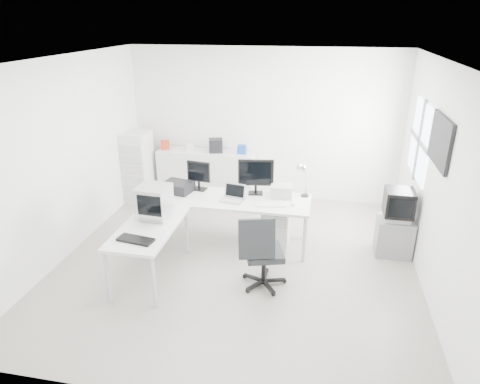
% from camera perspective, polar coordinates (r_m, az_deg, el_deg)
% --- Properties ---
extents(floor, '(5.00, 5.00, 0.01)m').
position_cam_1_polar(floor, '(6.28, -0.35, -9.16)').
color(floor, '#BBB7A8').
rests_on(floor, ground).
extents(ceiling, '(5.00, 5.00, 0.01)m').
position_cam_1_polar(ceiling, '(5.36, -0.43, 17.22)').
color(ceiling, white).
rests_on(ceiling, back_wall).
extents(back_wall, '(5.00, 0.02, 2.80)m').
position_cam_1_polar(back_wall, '(8.03, 3.18, 8.84)').
color(back_wall, white).
rests_on(back_wall, floor).
extents(left_wall, '(0.02, 5.00, 2.80)m').
position_cam_1_polar(left_wall, '(6.61, -22.22, 4.15)').
color(left_wall, white).
rests_on(left_wall, floor).
extents(right_wall, '(0.02, 5.00, 2.80)m').
position_cam_1_polar(right_wall, '(5.75, 24.85, 1.10)').
color(right_wall, white).
rests_on(right_wall, floor).
extents(window, '(0.02, 1.20, 1.10)m').
position_cam_1_polar(window, '(6.80, 22.85, 6.32)').
color(window, white).
rests_on(window, right_wall).
extents(wall_picture, '(0.04, 0.90, 0.60)m').
position_cam_1_polar(wall_picture, '(5.69, 25.16, 6.18)').
color(wall_picture, black).
rests_on(wall_picture, right_wall).
extents(main_desk, '(2.40, 0.80, 0.75)m').
position_cam_1_polar(main_desk, '(6.58, -1.32, -3.83)').
color(main_desk, silver).
rests_on(main_desk, floor).
extents(side_desk, '(0.70, 1.40, 0.75)m').
position_cam_1_polar(side_desk, '(5.89, -11.82, -7.72)').
color(side_desk, silver).
rests_on(side_desk, floor).
extents(drawer_pedestal, '(0.40, 0.50, 0.60)m').
position_cam_1_polar(drawer_pedestal, '(6.56, 4.78, -4.74)').
color(drawer_pedestal, silver).
rests_on(drawer_pedestal, floor).
extents(inkjet_printer, '(0.50, 0.43, 0.16)m').
position_cam_1_polar(inkjet_printer, '(6.70, -8.29, 0.67)').
color(inkjet_printer, black).
rests_on(inkjet_printer, main_desk).
extents(lcd_monitor_small, '(0.40, 0.27, 0.47)m').
position_cam_1_polar(lcd_monitor_small, '(6.69, -5.52, 2.22)').
color(lcd_monitor_small, black).
rests_on(lcd_monitor_small, main_desk).
extents(lcd_monitor_large, '(0.56, 0.29, 0.56)m').
position_cam_1_polar(lcd_monitor_large, '(6.49, 2.12, 2.06)').
color(lcd_monitor_large, black).
rests_on(lcd_monitor_large, main_desk).
extents(laptop, '(0.40, 0.40, 0.22)m').
position_cam_1_polar(laptop, '(6.28, -1.11, -0.29)').
color(laptop, '#B7B7BA').
rests_on(laptop, main_desk).
extents(white_keyboard, '(0.42, 0.19, 0.02)m').
position_cam_1_polar(white_keyboard, '(6.19, 4.25, -1.76)').
color(white_keyboard, silver).
rests_on(white_keyboard, main_desk).
extents(white_mouse, '(0.06, 0.06, 0.06)m').
position_cam_1_polar(white_mouse, '(6.20, 7.06, -1.61)').
color(white_mouse, silver).
rests_on(white_mouse, main_desk).
extents(laser_printer, '(0.34, 0.29, 0.18)m').
position_cam_1_polar(laser_printer, '(6.48, 5.55, 0.17)').
color(laser_printer, '#B2B2B2').
rests_on(laser_printer, main_desk).
extents(desk_lamp, '(0.20, 0.20, 0.49)m').
position_cam_1_polar(desk_lamp, '(6.48, 8.75, 1.45)').
color(desk_lamp, silver).
rests_on(desk_lamp, main_desk).
extents(crt_monitor, '(0.38, 0.38, 0.41)m').
position_cam_1_polar(crt_monitor, '(5.84, -11.35, -1.58)').
color(crt_monitor, '#B7B7BA').
rests_on(crt_monitor, side_desk).
extents(black_keyboard, '(0.48, 0.25, 0.03)m').
position_cam_1_polar(black_keyboard, '(5.39, -13.74, -6.19)').
color(black_keyboard, black).
rests_on(black_keyboard, side_desk).
extents(office_chair, '(0.76, 0.76, 1.05)m').
position_cam_1_polar(office_chair, '(5.51, 3.24, -7.66)').
color(office_chair, '#2A2E30').
rests_on(office_chair, floor).
extents(tv_cabinet, '(0.51, 0.42, 0.56)m').
position_cam_1_polar(tv_cabinet, '(6.72, 19.81, -5.61)').
color(tv_cabinet, slate).
rests_on(tv_cabinet, floor).
extents(crt_tv, '(0.50, 0.48, 0.45)m').
position_cam_1_polar(crt_tv, '(6.51, 20.39, -1.69)').
color(crt_tv, black).
rests_on(crt_tv, tv_cabinet).
extents(sideboard, '(1.84, 0.46, 0.92)m').
position_cam_1_polar(sideboard, '(8.27, -4.51, 2.40)').
color(sideboard, silver).
rests_on(sideboard, floor).
extents(clutter_box_a, '(0.20, 0.19, 0.16)m').
position_cam_1_polar(clutter_box_a, '(8.35, -9.96, 6.21)').
color(clutter_box_a, '#BA331A').
rests_on(clutter_box_a, sideboard).
extents(clutter_box_b, '(0.15, 0.14, 0.13)m').
position_cam_1_polar(clutter_box_b, '(8.19, -6.66, 5.97)').
color(clutter_box_b, silver).
rests_on(clutter_box_b, sideboard).
extents(clutter_box_c, '(0.30, 0.28, 0.25)m').
position_cam_1_polar(clutter_box_c, '(8.04, -3.26, 6.21)').
color(clutter_box_c, black).
rests_on(clutter_box_c, sideboard).
extents(clutter_box_d, '(0.16, 0.14, 0.16)m').
position_cam_1_polar(clutter_box_d, '(7.95, 0.27, 5.71)').
color(clutter_box_d, '#16439E').
rests_on(clutter_box_d, sideboard).
extents(clutter_bottle, '(0.07, 0.07, 0.22)m').
position_cam_1_polar(clutter_bottle, '(8.48, -11.79, 6.55)').
color(clutter_bottle, silver).
rests_on(clutter_bottle, sideboard).
extents(filing_cabinet, '(0.46, 0.55, 1.31)m').
position_cam_1_polar(filing_cabinet, '(8.27, -13.44, 3.30)').
color(filing_cabinet, silver).
rests_on(filing_cabinet, floor).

